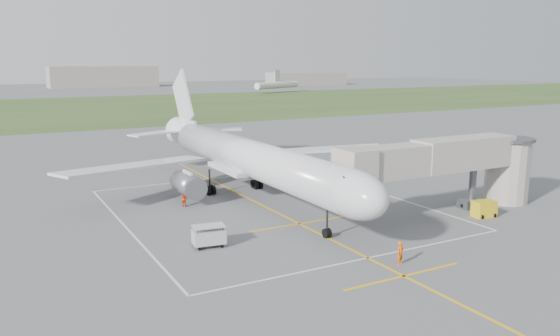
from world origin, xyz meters
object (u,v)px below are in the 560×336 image
baggage_cart (209,236)px  ramp_worker_wing (184,198)px  jet_bridge (457,163)px  airliner (248,158)px  ramp_worker_nose (400,253)px  gpu_unit (484,209)px

baggage_cart → ramp_worker_wing: size_ratio=1.67×
jet_bridge → ramp_worker_wing: bearing=147.6°
airliner → ramp_worker_nose: size_ratio=26.95×
jet_bridge → ramp_worker_nose: jet_bridge is taller
airliner → baggage_cart: (-9.45, -12.67, -3.50)m
airliner → jet_bridge: (15.72, -14.25, 0.35)m
airliner → ramp_worker_wing: (-7.07, 0.19, -3.59)m
jet_bridge → gpu_unit: (0.74, -2.92, -3.98)m
jet_bridge → ramp_worker_nose: size_ratio=13.49×
jet_bridge → ramp_worker_wing: 27.27m
jet_bridge → baggage_cart: jet_bridge is taller
jet_bridge → gpu_unit: size_ratio=10.46×
gpu_unit → jet_bridge: bearing=112.7°
gpu_unit → ramp_worker_wing: 29.24m
jet_bridge → ramp_worker_wing: size_ratio=14.51×
airliner → baggage_cart: bearing=-126.7°
baggage_cart → jet_bridge: bearing=4.6°
gpu_unit → ramp_worker_wing: (-23.53, 17.36, 0.04)m
ramp_worker_wing → ramp_worker_nose: bearing=170.8°
airliner → gpu_unit: airliner is taller
gpu_unit → baggage_cart: size_ratio=0.83×
airliner → ramp_worker_nose: airliner is taller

